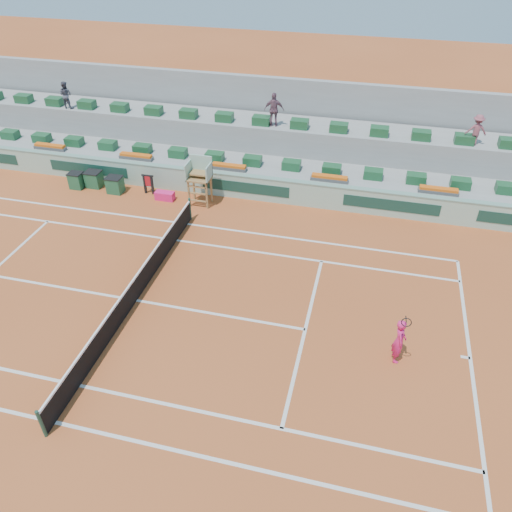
# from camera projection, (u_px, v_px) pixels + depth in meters

# --- Properties ---
(ground) EXTENTS (90.00, 90.00, 0.00)m
(ground) POSITION_uv_depth(u_px,v_px,m) (137.00, 300.00, 18.70)
(ground) COLOR #A2471F
(ground) RESTS_ON ground
(seating_tier_lower) EXTENTS (36.00, 4.00, 1.20)m
(seating_tier_lower) POSITION_uv_depth(u_px,v_px,m) (221.00, 164.00, 26.72)
(seating_tier_lower) COLOR #999996
(seating_tier_lower) RESTS_ON ground
(seating_tier_upper) EXTENTS (36.00, 2.40, 2.60)m
(seating_tier_upper) POSITION_uv_depth(u_px,v_px,m) (229.00, 140.00, 27.56)
(seating_tier_upper) COLOR #999996
(seating_tier_upper) RESTS_ON ground
(stadium_back_wall) EXTENTS (36.00, 0.40, 4.40)m
(stadium_back_wall) POSITION_uv_depth(u_px,v_px,m) (236.00, 114.00, 28.28)
(stadium_back_wall) COLOR #999996
(stadium_back_wall) RESTS_ON ground
(player_bag) EXTENTS (0.95, 0.42, 0.42)m
(player_bag) POSITION_uv_depth(u_px,v_px,m) (165.00, 196.00, 24.70)
(player_bag) COLOR #F11F6E
(player_bag) RESTS_ON ground
(spectator_left) EXTENTS (0.74, 0.59, 1.46)m
(spectator_left) POSITION_uv_depth(u_px,v_px,m) (66.00, 95.00, 27.48)
(spectator_left) COLOR #4A4A56
(spectator_left) RESTS_ON seating_tier_upper
(spectator_mid) EXTENTS (1.05, 0.55, 1.72)m
(spectator_mid) POSITION_uv_depth(u_px,v_px,m) (274.00, 110.00, 25.25)
(spectator_mid) COLOR #764F5E
(spectator_mid) RESTS_ON seating_tier_upper
(spectator_right) EXTENTS (0.98, 0.60, 1.47)m
(spectator_right) POSITION_uv_depth(u_px,v_px,m) (477.00, 130.00, 23.44)
(spectator_right) COLOR #904852
(spectator_right) RESTS_ON seating_tier_upper
(court_lines) EXTENTS (23.89, 11.09, 0.01)m
(court_lines) POSITION_uv_depth(u_px,v_px,m) (137.00, 300.00, 18.69)
(court_lines) COLOR silver
(court_lines) RESTS_ON ground
(tennis_net) EXTENTS (0.10, 11.97, 1.10)m
(tennis_net) POSITION_uv_depth(u_px,v_px,m) (135.00, 290.00, 18.39)
(tennis_net) COLOR black
(tennis_net) RESTS_ON ground
(advertising_hoarding) EXTENTS (36.00, 0.34, 1.26)m
(advertising_hoarding) POSITION_uv_depth(u_px,v_px,m) (208.00, 182.00, 24.97)
(advertising_hoarding) COLOR #96BDA9
(advertising_hoarding) RESTS_ON ground
(umpire_chair) EXTENTS (1.10, 0.90, 2.40)m
(umpire_chair) POSITION_uv_depth(u_px,v_px,m) (200.00, 174.00, 23.65)
(umpire_chair) COLOR olive
(umpire_chair) RESTS_ON ground
(seat_row_lower) EXTENTS (32.90, 0.60, 0.44)m
(seat_row_lower) POSITION_uv_depth(u_px,v_px,m) (215.00, 157.00, 25.53)
(seat_row_lower) COLOR #1A4F2A
(seat_row_lower) RESTS_ON seating_tier_lower
(seat_row_upper) EXTENTS (32.90, 0.60, 0.44)m
(seat_row_upper) POSITION_uv_depth(u_px,v_px,m) (224.00, 117.00, 26.19)
(seat_row_upper) COLOR #1A4F2A
(seat_row_upper) RESTS_ON seating_tier_upper
(flower_planters) EXTENTS (26.80, 0.36, 0.28)m
(flower_planters) POSITION_uv_depth(u_px,v_px,m) (182.00, 162.00, 25.25)
(flower_planters) COLOR #4F4F4F
(flower_planters) RESTS_ON seating_tier_lower
(drink_cooler_a) EXTENTS (0.79, 0.68, 0.84)m
(drink_cooler_a) POSITION_uv_depth(u_px,v_px,m) (115.00, 185.00, 25.18)
(drink_cooler_a) COLOR #1B5233
(drink_cooler_a) RESTS_ON ground
(drink_cooler_b) EXTENTS (0.80, 0.69, 0.84)m
(drink_cooler_b) POSITION_uv_depth(u_px,v_px,m) (94.00, 179.00, 25.68)
(drink_cooler_b) COLOR #1B5233
(drink_cooler_b) RESTS_ON ground
(drink_cooler_c) EXTENTS (0.70, 0.60, 0.84)m
(drink_cooler_c) POSITION_uv_depth(u_px,v_px,m) (76.00, 180.00, 25.56)
(drink_cooler_c) COLOR #1B5233
(drink_cooler_c) RESTS_ON ground
(towel_rack) EXTENTS (0.62, 0.10, 1.03)m
(towel_rack) POSITION_uv_depth(u_px,v_px,m) (148.00, 183.00, 24.97)
(towel_rack) COLOR black
(towel_rack) RESTS_ON ground
(tennis_player) EXTENTS (0.43, 0.88, 2.28)m
(tennis_player) POSITION_uv_depth(u_px,v_px,m) (399.00, 340.00, 15.87)
(tennis_player) COLOR #F11F6E
(tennis_player) RESTS_ON ground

